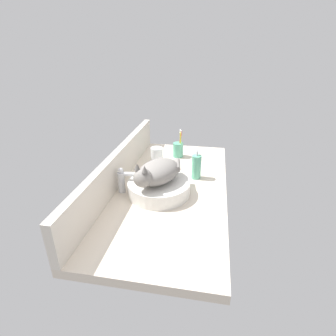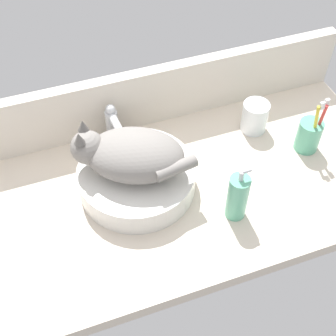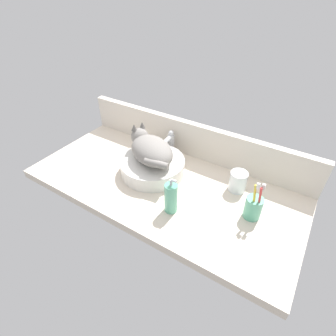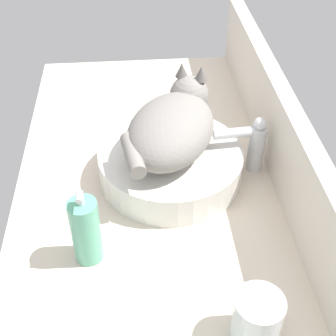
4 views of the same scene
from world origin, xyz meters
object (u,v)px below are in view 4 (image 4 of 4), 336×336
Objects in this scene: sink_basin at (171,164)px; cat at (173,126)px; faucet at (252,143)px; soap_dispenser at (86,231)px; water_glass at (256,321)px.

cat is at bearing 157.98° from sink_basin.
faucet is 0.80× the size of soap_dispenser.
cat reaches higher than sink_basin.
cat is 28.99cm from soap_dispenser.
faucet reaches higher than sink_basin.
sink_basin is 2.30× the size of faucet.
faucet is at bearing 89.94° from cat.
cat reaches higher than water_glass.
sink_basin is 9.42cm from cat.
soap_dispenser reaches higher than water_glass.
soap_dispenser reaches higher than faucet.
cat is 1.77× the size of soap_dispenser.
sink_basin is at bearing -22.02° from cat.
cat is 3.18× the size of water_glass.
cat is at bearing -90.06° from faucet.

